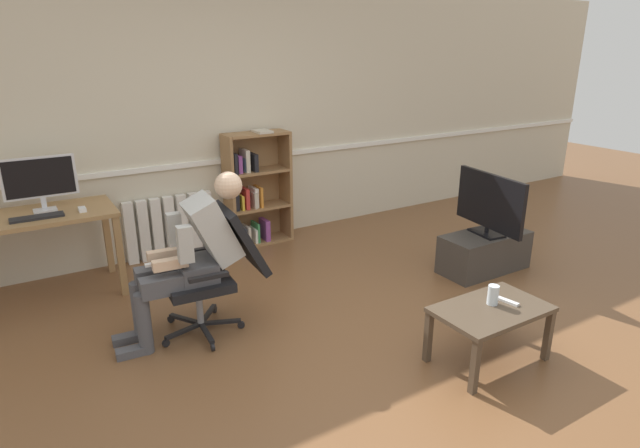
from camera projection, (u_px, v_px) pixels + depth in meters
name	position (u px, v px, depth m)	size (l,w,h in m)	color
ground_plane	(365.00, 355.00, 3.68)	(18.00, 18.00, 0.00)	brown
back_wall	(216.00, 119.00, 5.38)	(12.00, 0.13, 2.70)	beige
computer_desk	(39.00, 226.00, 4.32)	(1.19, 0.66, 0.76)	#9E7547
imac_monitor	(40.00, 179.00, 4.30)	(0.57, 0.14, 0.45)	silver
keyboard	(37.00, 217.00, 4.17)	(0.39, 0.12, 0.02)	black
computer_mouse	(82.00, 209.00, 4.35)	(0.06, 0.10, 0.03)	white
bookshelf	(254.00, 192.00, 5.61)	(0.69, 0.29, 1.24)	olive
radiator	(170.00, 227.00, 5.33)	(0.89, 0.08, 0.63)	white
office_chair	(218.00, 265.00, 3.89)	(0.85, 0.62, 0.96)	black
person_seated	(192.00, 253.00, 3.76)	(1.01, 0.41, 1.22)	#4C4C51
tv_stand	(484.00, 252.00, 5.02)	(0.88, 0.40, 0.37)	#3D3833
tv_screen	(490.00, 203.00, 4.86)	(0.24, 0.85, 0.58)	black
coffee_table	(491.00, 315.00, 3.51)	(0.77, 0.48, 0.41)	#4C3D2D
drinking_glass	(493.00, 295.00, 3.52)	(0.07, 0.07, 0.14)	silver
spare_remote	(508.00, 301.00, 3.55)	(0.04, 0.15, 0.02)	white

